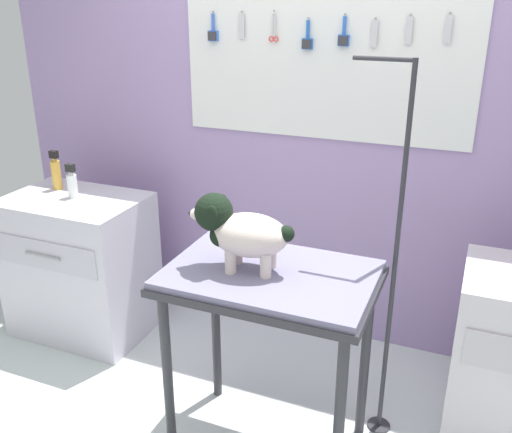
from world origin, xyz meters
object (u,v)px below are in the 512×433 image
Objects in this scene: pump_bottle_white at (56,173)px; grooming_table at (270,295)px; dog at (239,231)px; counter_left at (81,265)px; grooming_arm at (392,277)px.

grooming_table is at bearing -20.48° from pump_bottle_white.
counter_left is (-1.30, 0.52, -0.65)m from dog.
grooming_table is 2.06× the size of dog.
grooming_arm is 0.72m from dog.
grooming_table is 1.05× the size of counter_left.
pump_bottle_white is (-0.19, 0.10, 0.54)m from counter_left.
counter_left is at bearing -28.34° from pump_bottle_white.
counter_left is 3.64× the size of pump_bottle_white.
counter_left is 0.58m from pump_bottle_white.
grooming_table is 0.55m from grooming_arm.
dog reaches higher than counter_left.
grooming_table is 1.56m from counter_left.
pump_bottle_white is at bearing 159.52° from grooming_table.
counter_left is (-1.43, 0.50, -0.37)m from grooming_table.
grooming_arm reaches higher than counter_left.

